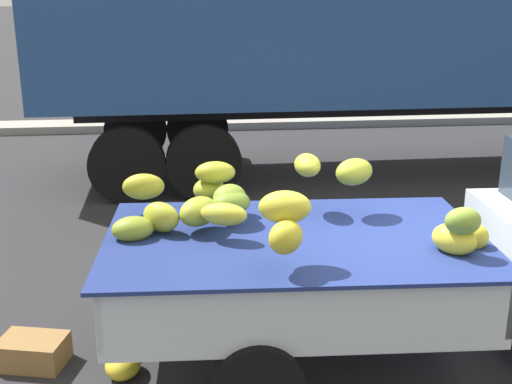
{
  "coord_description": "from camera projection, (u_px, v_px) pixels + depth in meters",
  "views": [
    {
      "loc": [
        -1.85,
        -4.75,
        2.93
      ],
      "look_at": [
        -1.27,
        0.55,
        1.26
      ],
      "focal_mm": 46.02,
      "sensor_mm": 36.0,
      "label": 1
    }
  ],
  "objects": [
    {
      "name": "curb_strip",
      "position": [
        269.0,
        122.0,
        14.47
      ],
      "size": [
        80.0,
        0.8,
        0.16
      ],
      "primitive_type": "cube",
      "color": "gray",
      "rests_on": "ground"
    },
    {
      "name": "ground",
      "position": [
        411.0,
        347.0,
        5.57
      ],
      "size": [
        220.0,
        220.0,
        0.0
      ],
      "primitive_type": "plane",
      "color": "#28282B"
    },
    {
      "name": "semi_trailer",
      "position": [
        422.0,
        13.0,
        10.31
      ],
      "size": [
        12.04,
        2.76,
        3.95
      ],
      "rotation": [
        0.0,
        0.0,
        0.01
      ],
      "color": "navy",
      "rests_on": "ground"
    },
    {
      "name": "fallen_banana_bunch_near_tailgate",
      "position": [
        123.0,
        364.0,
        5.14
      ],
      "size": [
        0.33,
        0.41,
        0.21
      ],
      "primitive_type": "ellipsoid",
      "rotation": [
        0.0,
        0.0,
        4.57
      ],
      "color": "gold",
      "rests_on": "ground"
    },
    {
      "name": "produce_crate",
      "position": [
        33.0,
        351.0,
        5.3
      ],
      "size": [
        0.59,
        0.47,
        0.23
      ],
      "primitive_type": "cube",
      "rotation": [
        0.0,
        0.0,
        -0.24
      ],
      "color": "olive",
      "rests_on": "ground"
    }
  ]
}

